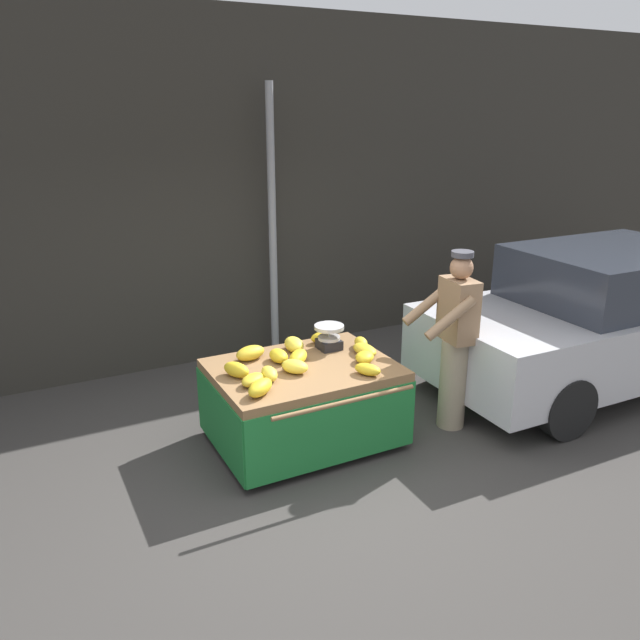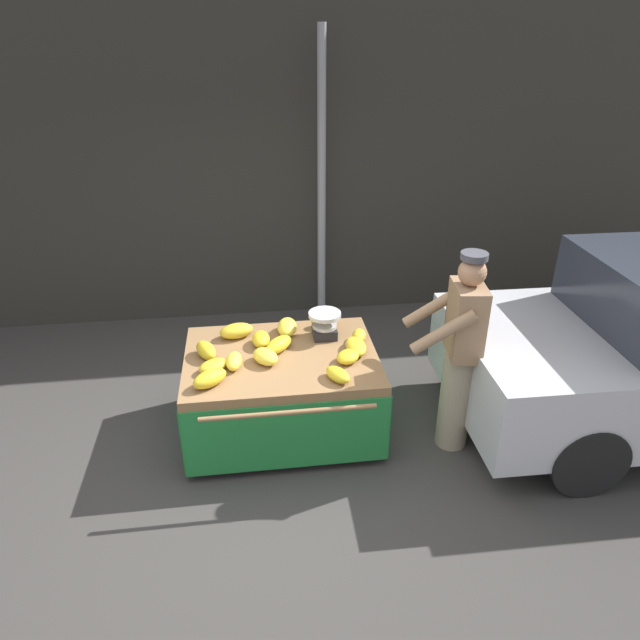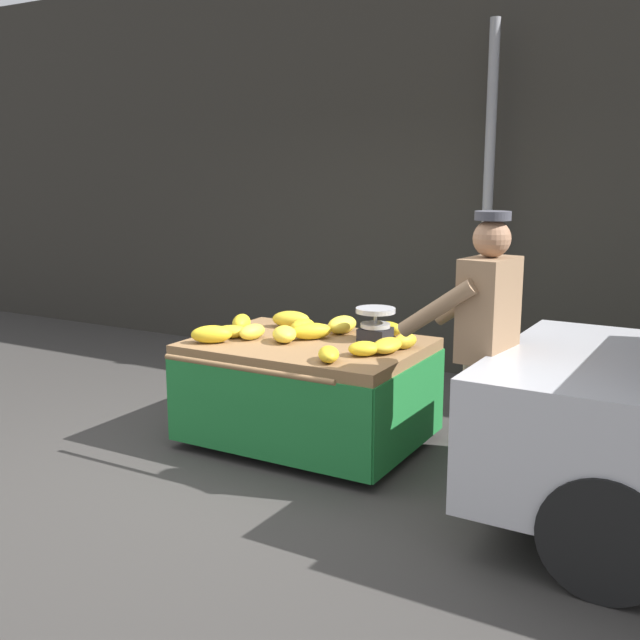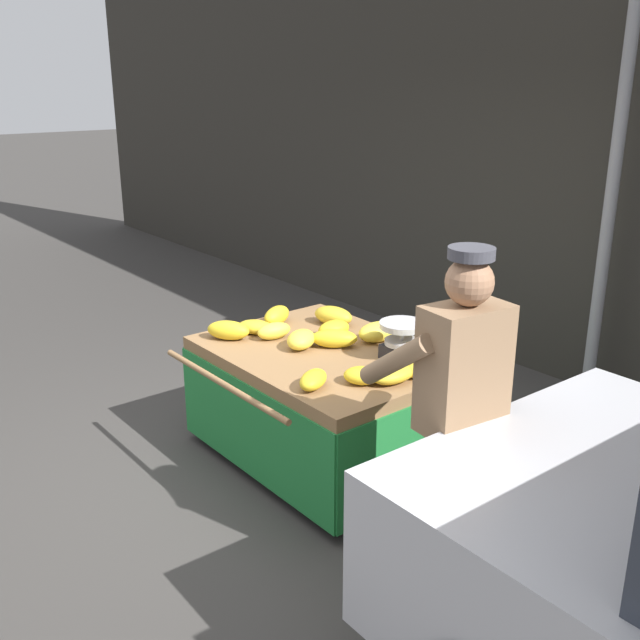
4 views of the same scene
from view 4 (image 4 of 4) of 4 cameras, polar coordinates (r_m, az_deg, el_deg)
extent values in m
plane|color=#383533|center=(4.72, -7.80, -12.01)|extent=(60.00, 60.00, 0.00)
cube|color=#2D2B26|center=(6.27, 17.31, 14.10)|extent=(16.00, 0.24, 3.98)
cylinder|color=gray|center=(5.54, 21.85, 9.04)|extent=(0.09, 0.09, 3.19)
cube|color=olive|center=(4.59, 0.54, -2.84)|extent=(1.58, 1.17, 0.08)
cylinder|color=black|center=(5.27, -4.39, -4.53)|extent=(0.05, 0.66, 0.66)
cylinder|color=#B7B7BC|center=(5.29, -4.57, -4.43)|extent=(0.01, 0.12, 0.12)
cylinder|color=black|center=(4.29, 6.65, -10.33)|extent=(0.05, 0.66, 0.66)
cylinder|color=#B7B7BC|center=(4.27, 6.94, -10.47)|extent=(0.01, 0.12, 0.12)
cylinder|color=#4C4742|center=(5.05, 4.98, -5.49)|extent=(0.05, 0.05, 0.67)
cube|color=#1E7233|center=(4.42, -5.41, -8.68)|extent=(1.58, 0.02, 0.60)
cube|color=#1E7233|center=(5.09, 5.65, -4.88)|extent=(1.58, 0.02, 0.60)
cube|color=#1E7233|center=(5.31, -4.89, -3.82)|extent=(0.02, 1.17, 0.60)
cube|color=#1E7233|center=(4.22, 7.46, -10.19)|extent=(0.02, 1.17, 0.60)
cylinder|color=olive|center=(4.18, -7.62, -4.96)|extent=(1.26, 0.04, 0.04)
cube|color=black|center=(4.45, 6.40, -2.50)|extent=(0.20, 0.20, 0.09)
cylinder|color=#B7B7BC|center=(4.42, 6.44, -1.29)|extent=(0.02, 0.02, 0.11)
cylinder|color=#B7B7BC|center=(4.39, 6.48, -0.40)|extent=(0.28, 0.28, 0.03)
cylinder|color=#B7B7BC|center=(4.43, 6.43, -1.72)|extent=(0.21, 0.21, 0.03)
ellipsoid|color=gold|center=(4.78, 1.09, -0.72)|extent=(0.15, 0.24, 0.11)
ellipsoid|color=yellow|center=(4.59, -1.49, -1.54)|extent=(0.27, 0.30, 0.12)
ellipsoid|color=yellow|center=(4.77, -3.63, -0.85)|extent=(0.15, 0.25, 0.11)
ellipsoid|color=gold|center=(4.02, -0.54, -4.70)|extent=(0.23, 0.27, 0.10)
ellipsoid|color=gold|center=(4.09, 3.32, -4.36)|extent=(0.26, 0.26, 0.10)
ellipsoid|color=gold|center=(4.12, 5.80, -4.22)|extent=(0.17, 0.30, 0.10)
ellipsoid|color=gold|center=(5.03, 1.05, 0.34)|extent=(0.33, 0.24, 0.13)
ellipsoid|color=gold|center=(4.61, 1.13, -1.45)|extent=(0.30, 0.31, 0.12)
ellipsoid|color=gold|center=(4.56, 8.13, -1.93)|extent=(0.23, 0.13, 0.11)
ellipsoid|color=yellow|center=(4.73, 4.55, -0.93)|extent=(0.20, 0.30, 0.13)
ellipsoid|color=gold|center=(4.88, -5.08, -0.54)|extent=(0.28, 0.26, 0.09)
ellipsoid|color=gold|center=(4.19, 7.96, -3.84)|extent=(0.16, 0.23, 0.10)
ellipsoid|color=gold|center=(5.04, -3.41, 0.34)|extent=(0.23, 0.29, 0.13)
ellipsoid|color=gold|center=(4.78, -7.19, -0.80)|extent=(0.31, 0.29, 0.12)
cylinder|color=gray|center=(3.60, 10.44, -14.58)|extent=(0.26, 0.26, 0.88)
cube|color=#8C6B4C|center=(3.26, 11.18, -3.76)|extent=(0.28, 0.41, 0.58)
sphere|color=#9E7051|center=(3.14, 11.63, 2.93)|extent=(0.21, 0.21, 0.21)
cylinder|color=#3F3F47|center=(3.10, 11.78, 5.15)|extent=(0.20, 0.20, 0.05)
cylinder|color=#8C6B4C|center=(3.28, 5.97, -3.17)|extent=(0.49, 0.15, 0.37)
cylinder|color=#8C6B4C|center=(3.54, 11.41, -1.81)|extent=(0.49, 0.15, 0.37)
camera|label=1|loc=(5.87, -60.64, 14.72)|focal=35.25mm
camera|label=2|loc=(3.84, -64.31, 20.53)|focal=32.07mm
camera|label=3|loc=(1.90, -101.21, -18.59)|focal=41.97mm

